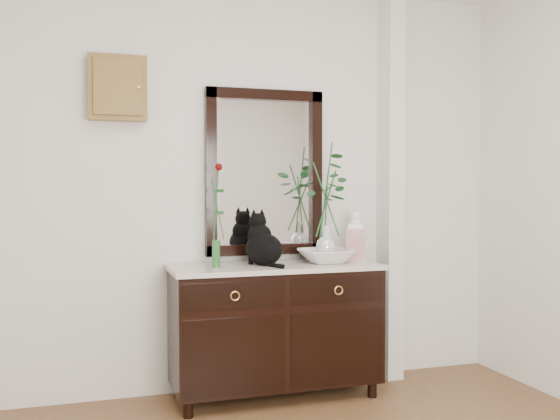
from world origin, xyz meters
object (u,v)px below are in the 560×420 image
object	(u,v)px
cat	(264,239)
ginger_jar	(355,235)
sideboard	(275,323)
lotus_bowl	(326,256)

from	to	relation	value
cat	ginger_jar	xyz separation A→B (m)	(0.65, 0.05, 0.00)
ginger_jar	sideboard	bearing A→B (deg)	-176.15
sideboard	cat	distance (m)	0.55
cat	lotus_bowl	xyz separation A→B (m)	(0.42, 0.00, -0.12)
lotus_bowl	ginger_jar	size ratio (longest dim) A/B	1.04
cat	ginger_jar	bearing A→B (deg)	-16.34
sideboard	ginger_jar	distance (m)	0.79
ginger_jar	lotus_bowl	bearing A→B (deg)	-168.69
lotus_bowl	ginger_jar	bearing A→B (deg)	11.31
lotus_bowl	cat	bearing A→B (deg)	-179.90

